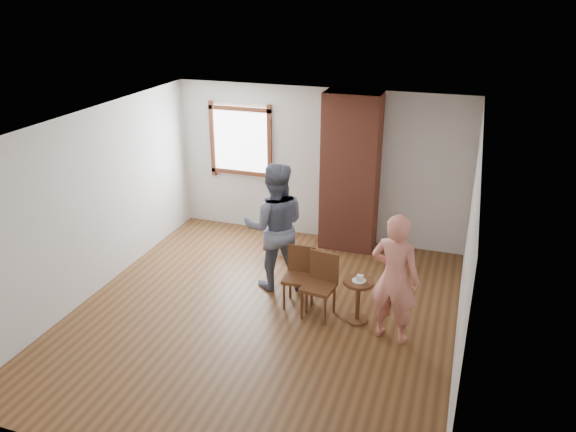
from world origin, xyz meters
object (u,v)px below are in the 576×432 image
object	(u,v)px
stoneware_crock	(284,241)
side_table	(358,294)
dining_chair_left	(299,273)
person_pink	(395,279)
man	(275,227)
dining_chair_right	(321,281)

from	to	relation	value
stoneware_crock	side_table	distance (m)	2.27
dining_chair_left	person_pink	size ratio (longest dim) A/B	0.49
stoneware_crock	side_table	world-z (taller)	side_table
stoneware_crock	dining_chair_left	distance (m)	1.61
man	stoneware_crock	bearing A→B (deg)	-98.03
stoneware_crock	dining_chair_right	world-z (taller)	dining_chair_right
side_table	person_pink	bearing A→B (deg)	-26.90
dining_chair_left	man	distance (m)	0.77
man	person_pink	distance (m)	1.99
dining_chair_right	man	distance (m)	1.09
side_table	dining_chair_right	bearing A→B (deg)	177.28
dining_chair_right	dining_chair_left	bearing A→B (deg)	160.72
dining_chair_right	man	xyz separation A→B (m)	(-0.83, 0.54, 0.45)
stoneware_crock	man	distance (m)	1.30
stoneware_crock	dining_chair_right	size ratio (longest dim) A/B	0.49
side_table	person_pink	world-z (taller)	person_pink
dining_chair_left	person_pink	xyz separation A→B (m)	(1.34, -0.44, 0.38)
dining_chair_right	man	size ratio (longest dim) A/B	0.46
man	dining_chair_right	bearing A→B (deg)	126.62
man	person_pink	bearing A→B (deg)	135.78
dining_chair_left	dining_chair_right	bearing A→B (deg)	-29.10
stoneware_crock	dining_chair_left	xyz separation A→B (m)	(0.71, -1.42, 0.25)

